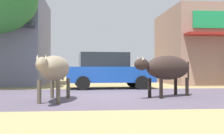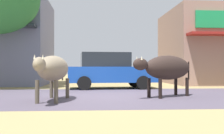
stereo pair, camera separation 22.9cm
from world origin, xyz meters
name	(u,v)px [view 1 (the left image)]	position (x,y,z in m)	size (l,w,h in m)	color
ground	(105,96)	(0.00, 0.00, 0.00)	(80.00, 80.00, 0.00)	#9D8856
asphalt_road	(105,96)	(0.00, 0.00, 0.00)	(72.00, 6.79, 0.00)	#504756
storefront_right_club	(213,48)	(7.41, 7.99, 2.24)	(6.08, 6.69, 4.48)	#906E60
parked_hatchback_car	(108,70)	(0.41, 3.73, 0.84)	(4.06, 2.14, 1.64)	#1945A2
cow_near_brown	(54,69)	(-1.52, -1.40, 0.91)	(0.98, 2.81, 1.28)	gray
cow_far_dark	(168,68)	(2.00, -0.47, 0.93)	(2.39, 1.88, 1.33)	#2E221E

